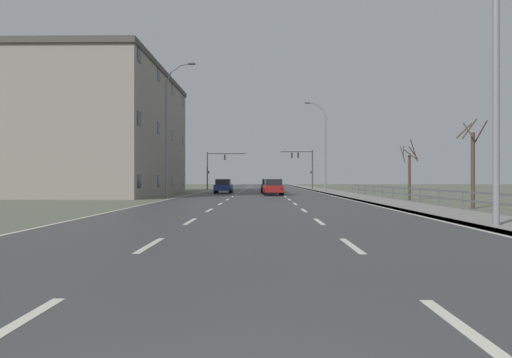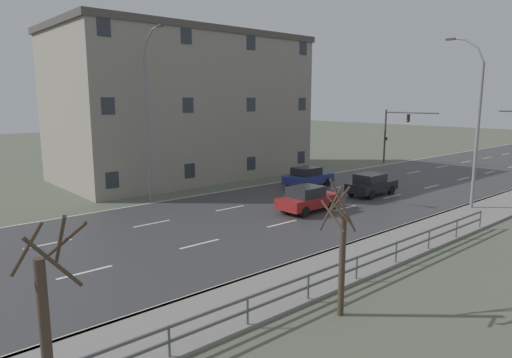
# 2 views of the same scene
# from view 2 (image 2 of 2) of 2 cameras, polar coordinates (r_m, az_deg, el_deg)

# --- Properties ---
(ground_plane) EXTENTS (160.00, 160.00, 0.12)m
(ground_plane) POSITION_cam_2_polar(r_m,az_deg,el_deg) (36.69, 16.12, -1.04)
(ground_plane) COLOR #5B6051
(road_asphalt_strip) EXTENTS (14.00, 120.00, 0.03)m
(road_asphalt_strip) POSITION_cam_2_polar(r_m,az_deg,el_deg) (47.09, 24.13, 0.94)
(road_asphalt_strip) COLOR #3D3D3F
(road_asphalt_strip) RESTS_ON ground
(guardrail) EXTENTS (0.07, 34.46, 1.00)m
(guardrail) POSITION_cam_2_polar(r_m,az_deg,el_deg) (13.17, -5.71, -17.24)
(guardrail) COLOR #515459
(guardrail) RESTS_ON ground
(street_lamp_midground) EXTENTS (2.45, 0.24, 10.47)m
(street_lamp_midground) POSITION_cam_2_polar(r_m,az_deg,el_deg) (30.47, 25.93, 6.02)
(street_lamp_midground) COLOR slate
(street_lamp_midground) RESTS_ON ground
(street_lamp_left_bank) EXTENTS (2.48, 0.24, 11.15)m
(street_lamp_left_bank) POSITION_cam_2_polar(r_m,az_deg,el_deg) (30.40, -13.44, 7.37)
(street_lamp_left_bank) COLOR slate
(street_lamp_left_bank) RESTS_ON ground
(traffic_signal_left) EXTENTS (5.91, 0.36, 5.64)m
(traffic_signal_left) POSITION_cam_2_polar(r_m,az_deg,el_deg) (49.49, 17.14, 6.19)
(traffic_signal_left) COLOR #38383A
(traffic_signal_left) RESTS_ON ground
(car_far_left) EXTENTS (1.85, 4.11, 1.57)m
(car_far_left) POSITION_cam_2_polar(r_m,az_deg,el_deg) (35.24, 6.57, 0.28)
(car_far_left) COLOR navy
(car_far_left) RESTS_ON ground
(car_near_left) EXTENTS (1.93, 4.15, 1.57)m
(car_near_left) POSITION_cam_2_polar(r_m,az_deg,el_deg) (32.99, 14.34, -0.64)
(car_near_left) COLOR black
(car_near_left) RESTS_ON ground
(car_mid_centre) EXTENTS (1.99, 4.18, 1.57)m
(car_mid_centre) POSITION_cam_2_polar(r_m,az_deg,el_deg) (27.53, 6.53, -2.47)
(car_mid_centre) COLOR maroon
(car_mid_centre) RESTS_ON ground
(brick_building) EXTENTS (11.44, 21.12, 12.30)m
(brick_building) POSITION_cam_2_polar(r_m,az_deg,el_deg) (40.49, -9.19, 9.09)
(brick_building) COLOR gray
(brick_building) RESTS_ON ground
(bare_tree_near) EXTENTS (1.32, 1.22, 4.80)m
(bare_tree_near) POSITION_cam_2_polar(r_m,az_deg,el_deg) (9.47, -24.69, -18.88)
(bare_tree_near) COLOR #423328
(bare_tree_near) RESTS_ON ground
(bare_tree_mid) EXTENTS (1.13, 1.16, 4.45)m
(bare_tree_mid) POSITION_cam_2_polar(r_m,az_deg,el_deg) (14.37, 10.66, -9.23)
(bare_tree_mid) COLOR #423328
(bare_tree_mid) RESTS_ON ground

